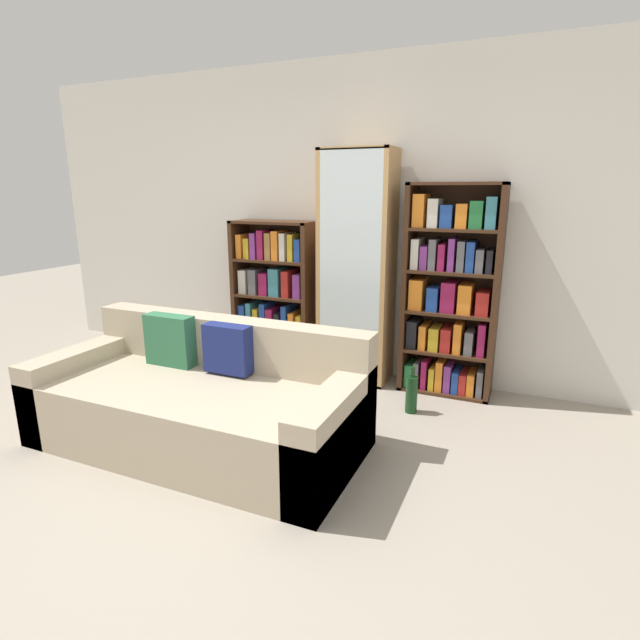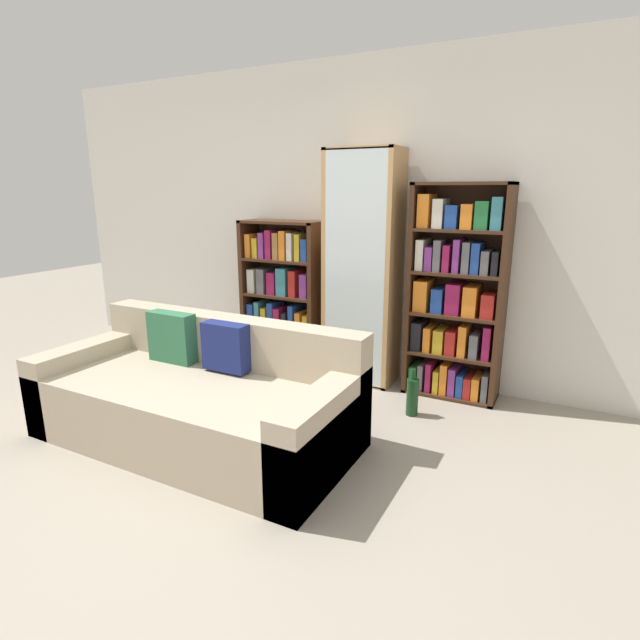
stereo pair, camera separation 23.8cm
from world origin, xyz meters
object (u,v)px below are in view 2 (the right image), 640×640
(bookshelf_right, at_px, (456,296))
(couch, at_px, (198,399))
(wine_bottle, at_px, (412,396))
(display_cabinet, at_px, (363,270))
(bookshelf_left, at_px, (283,297))

(bookshelf_right, bearing_deg, couch, -130.71)
(couch, distance_m, bookshelf_right, 2.10)
(wine_bottle, bearing_deg, display_cabinet, 140.92)
(bookshelf_left, distance_m, wine_bottle, 1.62)
(display_cabinet, xyz_separation_m, wine_bottle, (0.63, -0.51, -0.83))
(couch, distance_m, display_cabinet, 1.75)
(bookshelf_left, height_order, bookshelf_right, bookshelf_right)
(couch, distance_m, wine_bottle, 1.55)
(bookshelf_right, relative_size, wine_bottle, 4.66)
(display_cabinet, relative_size, wine_bottle, 5.40)
(display_cabinet, height_order, wine_bottle, display_cabinet)
(couch, distance_m, bookshelf_left, 1.60)
(bookshelf_left, relative_size, bookshelf_right, 0.81)
(wine_bottle, bearing_deg, bookshelf_left, 159.81)
(bookshelf_left, bearing_deg, wine_bottle, -20.19)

